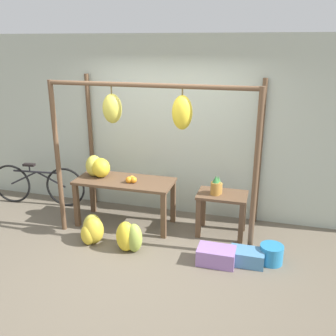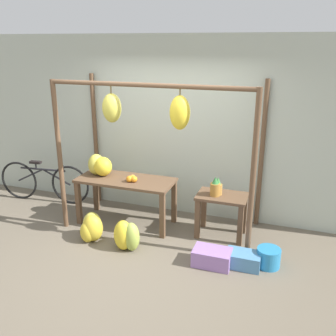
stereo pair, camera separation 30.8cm
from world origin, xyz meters
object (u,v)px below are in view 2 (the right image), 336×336
orange_pile (131,179)px  banana_pile_on_table (100,166)px  banana_pile_ground_left (92,228)px  blue_bucket (268,257)px  parked_bicycle (44,182)px  pineapple_cluster (216,187)px  fruit_crate_white (212,257)px  fruit_crate_purple (243,260)px  banana_pile_ground_right (126,236)px

orange_pile → banana_pile_on_table: bearing=169.7°
banana_pile_ground_left → blue_bucket: size_ratio=1.52×
banana_pile_on_table → parked_bicycle: bearing=168.8°
pineapple_cluster → fruit_crate_white: (0.14, -0.76, -0.64)m
banana_pile_on_table → fruit_crate_purple: bearing=-15.6°
fruit_crate_white → blue_bucket: (0.67, 0.20, 0.02)m
banana_pile_ground_right → parked_bicycle: 2.27m
banana_pile_on_table → orange_pile: bearing=-10.3°
fruit_crate_purple → blue_bucket: bearing=20.4°
parked_bicycle → fruit_crate_purple: (3.60, -0.90, -0.27)m
banana_pile_on_table → blue_bucket: banana_pile_on_table is taller
parked_bicycle → banana_pile_on_table: bearing=-11.2°
banana_pile_ground_left → banana_pile_ground_right: (0.57, -0.06, 0.01)m
parked_bicycle → banana_pile_ground_left: bearing=-32.3°
blue_bucket → fruit_crate_purple: bearing=-159.6°
blue_bucket → parked_bicycle: parked_bicycle is taller
fruit_crate_white → blue_bucket: size_ratio=1.60×
banana_pile_ground_right → fruit_crate_white: (1.19, -0.00, -0.09)m
pineapple_cluster → fruit_crate_white: size_ratio=0.59×
pineapple_cluster → blue_bucket: 1.17m
pineapple_cluster → fruit_crate_purple: 1.07m
blue_bucket → parked_bicycle: (-3.90, 0.79, 0.24)m
banana_pile_ground_right → fruit_crate_white: banana_pile_ground_right is taller
pineapple_cluster → banana_pile_ground_left: pineapple_cluster is taller
banana_pile_on_table → fruit_crate_purple: banana_pile_on_table is taller
fruit_crate_white → banana_pile_on_table: bearing=159.2°
fruit_crate_purple → orange_pile: bearing=162.7°
fruit_crate_white → blue_bucket: 0.70m
banana_pile_ground_left → banana_pile_on_table: bearing=106.2°
banana_pile_on_table → fruit_crate_purple: (2.33, -0.65, -0.78)m
orange_pile → banana_pile_ground_right: (0.19, -0.63, -0.57)m
orange_pile → fruit_crate_white: orange_pile is taller
banana_pile_ground_right → fruit_crate_white: bearing=-0.2°
blue_bucket → orange_pile: bearing=168.0°
banana_pile_ground_left → banana_pile_ground_right: banana_pile_ground_right is taller
banana_pile_on_table → banana_pile_ground_left: 0.99m
pineapple_cluster → banana_pile_ground_left: size_ratio=0.62×
banana_pile_ground_left → fruit_crate_white: (1.76, -0.06, -0.08)m
fruit_crate_purple → fruit_crate_white: bearing=-166.1°
pineapple_cluster → banana_pile_ground_right: size_ratio=0.65×
banana_pile_ground_right → pineapple_cluster: bearing=35.7°
banana_pile_ground_left → fruit_crate_white: size_ratio=0.95×
banana_pile_on_table → pineapple_cluster: 1.82m
pineapple_cluster → fruit_crate_white: pineapple_cluster is taller
pineapple_cluster → parked_bicycle: 3.12m
pineapple_cluster → fruit_crate_purple: size_ratio=0.66×
orange_pile → parked_bicycle: bearing=169.1°
pineapple_cluster → banana_pile_ground_right: (-1.05, -0.76, -0.55)m
banana_pile_ground_left → fruit_crate_purple: 2.13m
pineapple_cluster → parked_bicycle: bearing=175.7°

